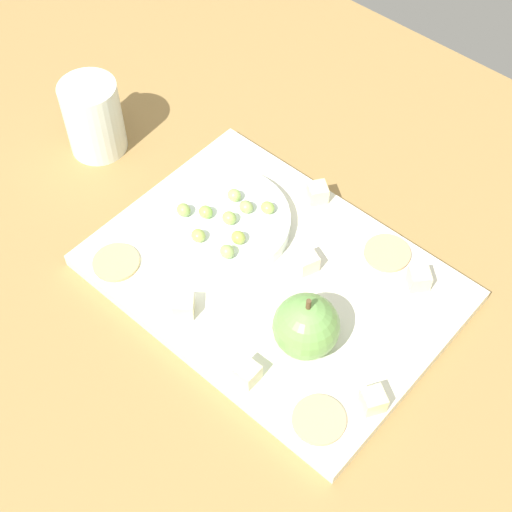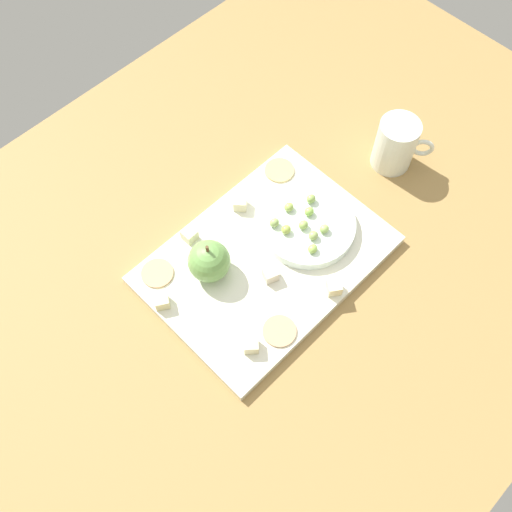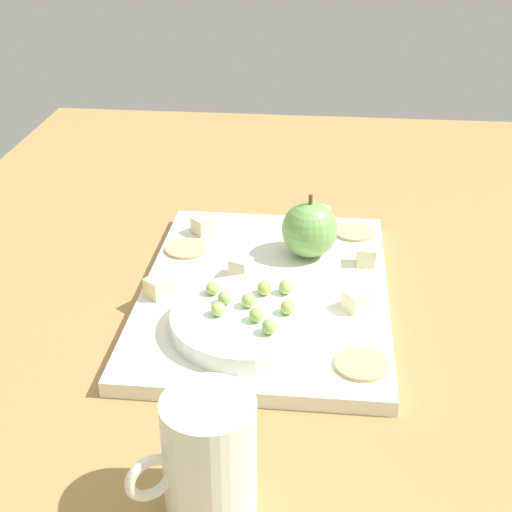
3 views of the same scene
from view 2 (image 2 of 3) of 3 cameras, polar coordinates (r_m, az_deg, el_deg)
table at (r=101.22cm, az=0.58°, el=-0.35°), size 140.60×100.16×4.04cm
platter at (r=98.03cm, az=0.99°, el=-0.33°), size 38.52×27.64×1.66cm
serving_dish at (r=99.57cm, az=4.98°, el=2.99°), size 16.08×16.08×1.92cm
apple_whole at (r=93.36cm, az=-4.54°, el=-0.49°), size 6.84×6.84×6.84cm
apple_stem at (r=89.83cm, az=-4.72°, el=0.70°), size 0.50×0.50×1.20cm
cheese_cube_0 at (r=89.94cm, az=-0.47°, el=-8.59°), size 3.11×3.11×2.20cm
cheese_cube_1 at (r=98.68cm, az=-6.42°, el=2.03°), size 2.25×2.25×2.20cm
cheese_cube_2 at (r=94.40cm, az=7.52°, el=-3.02°), size 3.07×3.07×2.20cm
cheese_cube_3 at (r=94.63cm, az=1.39°, el=-1.77°), size 2.86×2.86×2.20cm
cheese_cube_4 at (r=93.77cm, az=-9.06°, el=-4.32°), size 3.03×3.03×2.20cm
cheese_cube_5 at (r=101.40cm, az=-1.53°, el=5.11°), size 3.10×3.10×2.20cm
cracker_0 at (r=91.75cm, az=2.28°, el=-7.24°), size 5.27×5.27×0.40cm
cracker_1 at (r=97.02cm, az=-9.49°, el=-1.65°), size 5.27×5.27×0.40cm
cracker_2 at (r=106.51cm, az=2.28°, el=8.25°), size 5.27×5.27×0.40cm
grape_0 at (r=99.00cm, az=5.15°, el=4.29°), size 1.68×1.51×1.47cm
grape_1 at (r=97.51cm, az=4.58°, el=3.00°), size 1.68×1.51×1.53cm
grape_2 at (r=95.49cm, az=5.48°, el=0.70°), size 1.68×1.51×1.35cm
grape_3 at (r=96.67cm, az=5.54°, el=1.98°), size 1.68×1.51×1.45cm
grape_4 at (r=99.25cm, az=3.18°, el=4.73°), size 1.68×1.51×1.45cm
grape_5 at (r=97.46cm, az=1.78°, el=3.23°), size 1.68×1.51×1.55cm
grape_6 at (r=97.51cm, az=6.59°, el=2.62°), size 1.68×1.51×1.43cm
grape_7 at (r=100.23cm, az=5.49°, el=5.37°), size 1.68×1.51×1.56cm
grape_8 at (r=96.88cm, az=2.91°, el=2.56°), size 1.68×1.51×1.50cm
cup at (r=108.86cm, az=13.32°, el=10.42°), size 7.90×9.34×9.92cm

